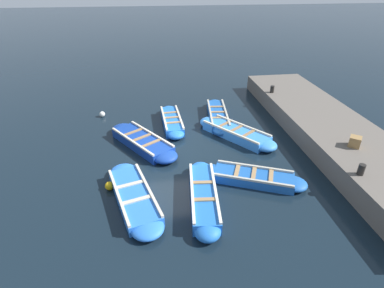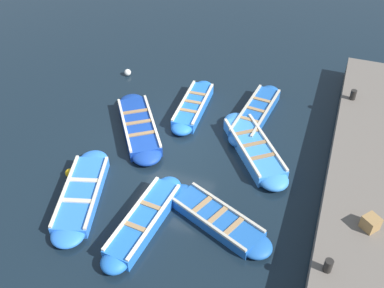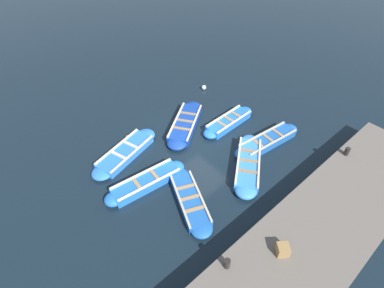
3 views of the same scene
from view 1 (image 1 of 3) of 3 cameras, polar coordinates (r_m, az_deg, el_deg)
The scene contains 14 objects.
ground_plane at distance 12.01m, azimuth -3.01°, elevation -0.85°, with size 120.00×120.00×0.00m, color black.
boat_outer_right at distance 14.40m, azimuth 4.93°, elevation 5.39°, with size 1.18×3.90×0.43m.
boat_near_quay at distance 12.89m, azimuth 8.34°, elevation 2.12°, with size 3.04×3.64×0.45m.
boat_outer_left at distance 13.83m, azimuth -3.85°, elevation 4.35°, with size 0.90×3.40×0.43m.
boat_tucked at distance 9.27m, azimuth 2.22°, elevation -9.87°, with size 1.08×3.67×0.46m.
boat_stern_in at distance 9.48m, azimuth -10.99°, elevation -9.76°, with size 1.92×3.91×0.39m.
boat_drifting at distance 10.30m, azimuth 11.61°, elevation -6.26°, with size 3.52×2.13×0.37m.
boat_inner_gap at distance 12.27m, azimuth -9.46°, elevation 0.46°, with size 3.01×3.81×0.43m.
quay_wall at distance 13.88m, azimuth 24.76°, elevation 2.53°, with size 3.11×13.09×0.78m.
bollard_north at distance 10.42m, azimuth 29.54°, elevation -4.25°, with size 0.20×0.20×0.35m, color black.
bollard_mid_north at distance 16.08m, azimuth 15.03°, elevation 10.06°, with size 0.20×0.20×0.35m, color black.
wooden_crate at distance 11.97m, azimuth 28.61°, elevation 0.40°, with size 0.37×0.37×0.37m, color olive.
buoy_orange_near at distance 10.11m, azimuth -15.46°, elevation -7.70°, with size 0.28×0.28×0.28m, color #EAB214.
buoy_yellow_far at distance 15.29m, azimuth -16.73°, elevation 5.47°, with size 0.27×0.27×0.27m, color silver.
Camera 1 is at (-0.82, -10.30, 6.12)m, focal length 28.00 mm.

